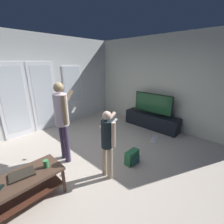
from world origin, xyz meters
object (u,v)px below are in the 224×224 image
Objects in this scene: coffee_table at (25,183)px; flat_screen_tv at (153,104)px; person_adult at (62,116)px; backpack at (132,157)px; loose_keyboard at (155,139)px; cup_near_edge at (46,164)px; person_child at (108,139)px; laptop_closed at (22,174)px; tv_stand at (151,121)px.

flat_screen_tv is at bearing 0.63° from coffee_table.
person_adult is 5.11× the size of backpack.
cup_near_edge reaches higher than loose_keyboard.
person_child is 3.86× the size of laptop_closed.
coffee_table is 3.73m from flat_screen_tv.
cup_near_edge is at bearing -139.09° from person_adult.
laptop_closed is at bearing 156.49° from person_child.
person_adult is 0.97m from cup_near_edge.
person_adult reaches higher than flat_screen_tv.
coffee_table is 0.36m from cup_near_edge.
flat_screen_tv is 3.72m from laptop_closed.
coffee_table is at bearing -69.56° from laptop_closed.
flat_screen_tv is 2.68× the size of loose_keyboard.
person_child is at bearing -76.06° from person_adult.
person_child reaches higher than loose_keyboard.
cup_near_edge reaches higher than laptop_closed.
loose_keyboard is 2.81m from cup_near_edge.
cup_near_edge is at bearing 171.55° from loose_keyboard.
coffee_table is at bearing -179.43° from tv_stand.
cup_near_edge reaches higher than coffee_table.
flat_screen_tv is at bearing 1.34° from cup_near_edge.
tv_stand is 2.61m from person_child.
laptop_closed is (-0.01, 0.04, 0.14)m from coffee_table.
flat_screen_tv is 3.40m from cup_near_edge.
person_adult is 3.59× the size of loose_keyboard.
tv_stand reaches higher than loose_keyboard.
tv_stand is 1.04× the size of person_adult.
flat_screen_tv is 2.80m from person_adult.
laptop_closed is at bearing 179.92° from tv_stand.
person_adult is at bearing 155.29° from loose_keyboard.
laptop_closed is (-3.06, 0.49, 0.47)m from loose_keyboard.
cup_near_edge is at bearing -7.00° from coffee_table.
loose_keyboard is (2.09, -0.96, -0.98)m from person_adult.
person_child is at bearing -168.21° from tv_stand.
backpack is at bearing -52.44° from person_adult.
backpack is (1.81, -0.59, -0.20)m from coffee_table.
tv_stand is 1.40× the size of flat_screen_tv.
person_child is 1.35m from laptop_closed.
person_adult reaches higher than person_child.
coffee_table is 1.91m from backpack.
person_child is 0.88m from backpack.
tv_stand is 2.00m from backpack.
flat_screen_tv is at bearing 36.56° from loose_keyboard.
person_child is 10.71× the size of cup_near_edge.
tv_stand is (3.71, 0.04, -0.11)m from coffee_table.
person_adult is (0.95, 0.52, 0.65)m from coffee_table.
backpack is 1.64m from cup_near_edge.
laptop_closed reaches higher than coffee_table.
coffee_table is at bearing 158.06° from person_child.
tv_stand is 5.25× the size of laptop_closed.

